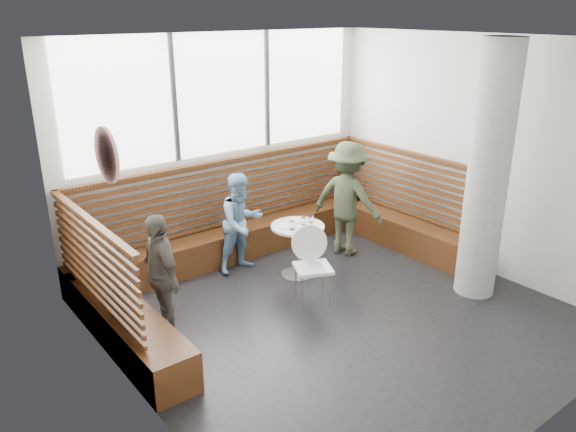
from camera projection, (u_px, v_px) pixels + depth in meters
room at (343, 190)px, 6.21m from camera, size 5.00×5.00×3.20m
booth at (254, 240)px, 7.94m from camera, size 5.00×2.50×1.44m
concrete_column at (488, 173)px, 6.83m from camera, size 0.50×0.50×3.20m
wall_art at (106, 155)px, 4.85m from camera, size 0.03×0.50×0.50m
cafe_table at (298, 240)px, 7.62m from camera, size 0.73×0.73×0.75m
cafe_chair at (309, 259)px, 6.96m from camera, size 0.46×0.45×0.96m
adult_man at (348, 199)px, 8.27m from camera, size 0.95×1.25×1.71m
child_back at (241, 223)px, 7.75m from camera, size 0.70×0.55×1.41m
child_left at (160, 274)px, 6.24m from camera, size 0.40×0.85×1.42m
plate_near at (285, 226)px, 7.52m from camera, size 0.21×0.21×0.01m
plate_far at (296, 220)px, 7.70m from camera, size 0.20×0.20×0.01m
glass_left at (292, 225)px, 7.39m from camera, size 0.07×0.07×0.12m
glass_mid at (303, 221)px, 7.56m from camera, size 0.06×0.06×0.10m
glass_right at (311, 218)px, 7.65m from camera, size 0.07×0.07×0.10m
menu_card at (305, 229)px, 7.43m from camera, size 0.24×0.19×0.00m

